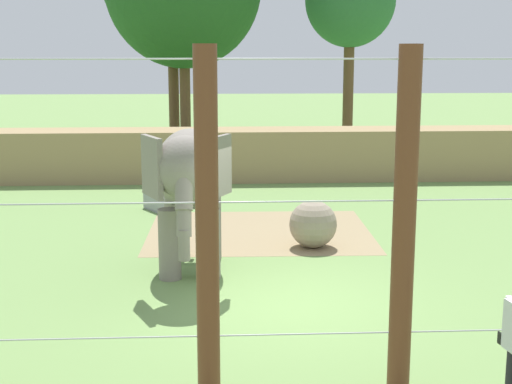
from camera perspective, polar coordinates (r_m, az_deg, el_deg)
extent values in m
plane|color=#6B8E4C|center=(12.29, 2.03, -8.64)|extent=(120.00, 120.00, 0.00)
cube|color=#937F5B|center=(16.97, 0.26, -3.08)|extent=(5.18, 4.33, 0.01)
cube|color=#997F56|center=(23.77, -0.51, 2.96)|extent=(36.00, 1.80, 1.63)
cylinder|color=gray|center=(13.40, -3.67, -4.05)|extent=(0.41, 0.41, 1.31)
cylinder|color=gray|center=(13.45, -6.75, -4.06)|extent=(0.41, 0.41, 1.31)
cylinder|color=gray|center=(14.70, -3.53, -2.70)|extent=(0.41, 0.41, 1.31)
cylinder|color=gray|center=(14.73, -6.33, -2.72)|extent=(0.41, 0.41, 1.31)
ellipsoid|color=gray|center=(13.80, -5.15, 1.84)|extent=(1.35, 2.45, 1.49)
ellipsoid|color=gray|center=(12.26, -5.55, 1.92)|extent=(1.04, 0.94, 1.08)
cube|color=gray|center=(12.33, -2.93, 2.00)|extent=(0.45, 0.80, 1.03)
cube|color=gray|center=(12.40, -8.11, 1.96)|extent=(0.43, 0.81, 1.03)
cylinder|color=gray|center=(11.94, -5.64, -0.21)|extent=(0.31, 0.46, 0.58)
cylinder|color=gray|center=(11.91, -5.63, -2.26)|extent=(0.25, 0.33, 0.55)
cylinder|color=gray|center=(11.93, -5.62, -4.14)|extent=(0.19, 0.19, 0.51)
cylinder|color=gray|center=(15.15, -4.87, 2.30)|extent=(0.10, 0.29, 0.75)
sphere|color=gray|center=(15.54, 4.47, -2.51)|extent=(1.01, 1.01, 1.01)
cylinder|color=brown|center=(8.54, -3.83, -2.76)|extent=(0.28, 0.28, 4.20)
cylinder|color=brown|center=(8.82, 11.47, -2.51)|extent=(0.28, 0.28, 4.20)
cylinder|color=#B7B7BC|center=(9.01, 3.90, -10.98)|extent=(8.81, 0.02, 0.02)
cylinder|color=#B7B7BC|center=(8.54, 4.04, -0.74)|extent=(8.81, 0.02, 0.02)
cylinder|color=#B7B7BC|center=(8.36, 4.20, 10.31)|extent=(8.81, 0.02, 0.02)
cylinder|color=silver|center=(8.78, 19.06, -9.38)|extent=(0.10, 0.10, 0.54)
cube|color=black|center=(8.83, 18.45, -10.74)|extent=(0.03, 0.07, 0.14)
cube|color=gray|center=(19.15, -7.19, -0.88)|extent=(1.16, 1.45, 0.44)
cylinder|color=brown|center=(31.29, -6.42, 7.81)|extent=(0.44, 0.44, 4.88)
cylinder|color=brown|center=(31.43, 7.19, 7.57)|extent=(0.44, 0.44, 4.61)
cylinder|color=brown|center=(30.57, -5.54, 6.96)|extent=(0.44, 0.44, 4.02)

